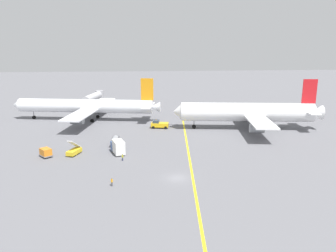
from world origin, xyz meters
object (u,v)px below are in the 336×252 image
gse_fuel_bowser_stubby (115,141)px  ground_crew_wing_walker_right (123,157)px  gse_catering_truck_tall (118,147)px  gse_stair_truck_yellow (74,151)px  airliner_being_pushed (248,112)px  jet_bridge (95,96)px  gse_container_dolly_flat (46,152)px  airliner_at_gate_left (87,106)px  ground_crew_marshaller_foreground (112,182)px  pushback_tug (159,124)px

gse_fuel_bowser_stubby → ground_crew_wing_walker_right: bearing=-79.2°
gse_catering_truck_tall → gse_stair_truck_yellow: bearing=178.8°
airliner_being_pushed → ground_crew_wing_walker_right: size_ratio=29.87×
jet_bridge → gse_catering_truck_tall: bearing=-79.0°
jet_bridge → gse_container_dolly_flat: bearing=-93.1°
gse_container_dolly_flat → jet_bridge: size_ratio=0.19×
airliner_at_gate_left → gse_catering_truck_tall: size_ratio=8.64×
jet_bridge → ground_crew_marshaller_foreground: bearing=-81.6°
gse_container_dolly_flat → airliner_at_gate_left: bearing=83.7°
airliner_at_gate_left → ground_crew_wing_walker_right: (14.14, -45.20, -4.32)m
gse_stair_truck_yellow → airliner_at_gate_left: bearing=93.0°
jet_bridge → ground_crew_wing_walker_right: bearing=-78.9°
airliner_at_gate_left → gse_container_dolly_flat: (-4.46, -40.61, -3.97)m
airliner_being_pushed → jet_bridge: size_ratio=2.34×
airliner_at_gate_left → gse_stair_truck_yellow: airliner_at_gate_left is taller
ground_crew_wing_walker_right → pushback_tug: bearing=70.3°
ground_crew_wing_walker_right → ground_crew_marshaller_foreground: bearing=-96.3°
gse_stair_truck_yellow → gse_container_dolly_flat: (-6.52, -1.13, 0.15)m
ground_crew_marshaller_foreground → ground_crew_wing_walker_right: size_ratio=1.01×
pushback_tug → gse_container_dolly_flat: (-29.65, -26.24, -0.08)m
pushback_tug → gse_catering_truck_tall: 28.18m
airliner_at_gate_left → gse_catering_truck_tall: airliner_at_gate_left is taller
gse_fuel_bowser_stubby → jet_bridge: bearing=101.2°
airliner_at_gate_left → gse_fuel_bowser_stubby: size_ratio=10.72×
pushback_tug → gse_fuel_bowser_stubby: bearing=-126.5°
airliner_at_gate_left → ground_crew_marshaller_foreground: 60.96m
airliner_at_gate_left → gse_fuel_bowser_stubby: airliner_at_gate_left is taller
airliner_at_gate_left → gse_fuel_bowser_stubby: bearing=-70.2°
airliner_being_pushed → ground_crew_marshaller_foreground: airliner_being_pushed is taller
gse_container_dolly_flat → ground_crew_wing_walker_right: bearing=-13.9°
ground_crew_marshaller_foreground → gse_stair_truck_yellow: bearing=117.7°
gse_stair_truck_yellow → pushback_tug: bearing=47.3°
gse_stair_truck_yellow → jet_bridge: (-2.66, 69.12, 3.29)m
pushback_tug → jet_bridge: 51.11m
gse_catering_truck_tall → jet_bridge: jet_bridge is taller
gse_fuel_bowser_stubby → gse_stair_truck_yellow: bearing=-144.3°
gse_fuel_bowser_stubby → gse_catering_truck_tall: (1.12, -7.17, 0.42)m
gse_catering_truck_tall → ground_crew_marshaller_foreground: 19.81m
airliner_being_pushed → ground_crew_wing_walker_right: bearing=-146.0°
airliner_at_gate_left → airliner_being_pushed: 56.62m
gse_fuel_bowser_stubby → gse_container_dolly_flat: gse_fuel_bowser_stubby is taller
pushback_tug → gse_stair_truck_yellow: 34.14m
airliner_being_pushed → gse_catering_truck_tall: bearing=-152.6°
gse_fuel_bowser_stubby → gse_catering_truck_tall: 7.27m
gse_catering_truck_tall → ground_crew_marshaller_foreground: bearing=-90.8°
gse_fuel_bowser_stubby → ground_crew_wing_walker_right: gse_fuel_bowser_stubby is taller
airliner_at_gate_left → ground_crew_marshaller_foreground: airliner_at_gate_left is taller
ground_crew_marshaller_foreground → jet_bridge: jet_bridge is taller
airliner_at_gate_left → gse_catering_truck_tall: (12.85, -39.71, -3.39)m
pushback_tug → gse_container_dolly_flat: bearing=-138.5°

